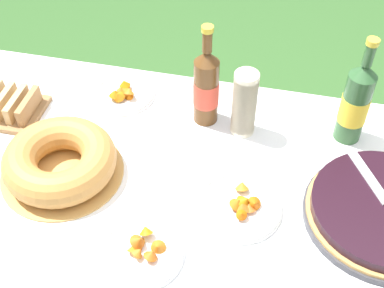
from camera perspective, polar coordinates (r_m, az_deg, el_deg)
The scene contains 11 objects.
garden_table at distance 1.53m, azimuth 1.29°, elevation -6.17°, with size 1.89×0.90×0.75m.
tablecloth at distance 1.48m, azimuth 1.32°, elevation -4.81°, with size 1.90×0.91×0.10m.
berry_tart at distance 1.46m, azimuth 19.80°, elevation -6.81°, with size 0.41×0.41×0.06m.
bundt_cake at distance 1.51m, azimuth -13.92°, elevation -1.79°, with size 0.34×0.34×0.10m.
cup_stack at distance 1.56m, azimuth 5.62°, elevation 4.32°, with size 0.07×0.07×0.21m.
cider_bottle_green at distance 1.58m, azimuth 17.04°, elevation 4.23°, with size 0.08×0.08×0.34m.
cider_bottle_amber at distance 1.58m, azimuth 1.52°, elevation 6.13°, with size 0.08×0.08×0.33m.
snack_plate_near at distance 1.33m, azimuth -5.33°, elevation -11.29°, with size 0.21×0.21×0.06m.
snack_plate_left at distance 1.41m, azimuth 5.08°, elevation -6.60°, with size 0.23×0.23×0.06m.
snack_plate_right at distance 1.74m, azimuth -7.34°, elevation 5.38°, with size 0.20×0.20×0.06m.
bread_board at distance 1.77m, azimuth -19.78°, elevation 3.94°, with size 0.26×0.18×0.07m.
Camera 1 is at (0.18, -0.93, 1.88)m, focal length 50.00 mm.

